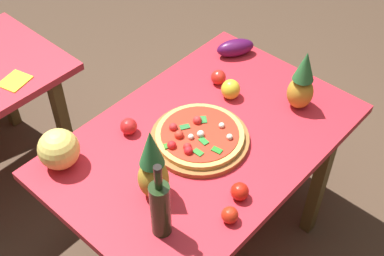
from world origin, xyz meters
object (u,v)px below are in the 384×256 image
Objects in this scene: pizza at (199,136)px; pineapple_left at (152,168)px; eggplant at (235,48)px; pizza_board at (200,139)px; wine_bottle at (160,208)px; bell_pepper at (231,89)px; pineapple_right at (302,83)px; tomato_near_board at (218,77)px; display_table at (204,150)px; napkin_folded at (15,81)px; tomato_by_bottle at (129,126)px; tomato_at_corner at (240,191)px; tomato_beside_pepper at (230,215)px; melon at (59,149)px.

pizza is 0.35m from pineapple_left.
pizza_board is at bearing -154.55° from eggplant.
wine_bottle is 0.82m from bell_pepper.
pineapple_left is at bearing -171.07° from pizza_board.
bell_pepper is at bearing -145.14° from eggplant.
pineapple_left is (-0.33, -0.05, 0.12)m from pizza.
pizza is 0.53m from pineapple_right.
tomato_near_board is at bearing -160.46° from eggplant.
pizza reaches higher than display_table.
pineapple_right reaches higher than napkin_folded.
tomato_by_bottle is 0.70m from napkin_folded.
bell_pepper is 0.34m from eggplant.
pineapple_right is at bearing 12.09° from tomato_at_corner.
tomato_at_corner is at bearing -140.28° from eggplant.
pineapple_right is 4.07× the size of tomato_by_bottle.
tomato_at_corner is (0.11, 0.04, 0.00)m from tomato_beside_pepper.
tomato_near_board is (0.33, 0.19, 0.12)m from display_table.
tomato_near_board reaches higher than tomato_beside_pepper.
melon is at bearing 144.31° from pizza_board.
tomato_beside_pepper is 0.90× the size of tomato_near_board.
wine_bottle is 0.28m from tomato_beside_pepper.
tomato_at_corner is at bearing -133.23° from tomato_near_board.
tomato_near_board is 0.71m from tomato_at_corner.
pizza is at bearing -151.56° from tomato_near_board.
pizza is 1.11× the size of pineapple_left.
display_table is 0.10m from pizza_board.
bell_pepper is at bearing -53.99° from napkin_folded.
bell_pepper reaches higher than display_table.
pizza_board reaches higher than napkin_folded.
tomato_beside_pepper is (-0.27, -0.36, 0.11)m from display_table.
melon is 2.29× the size of tomato_by_bottle.
pizza_board is 1.12× the size of pizza.
tomato_at_corner is at bearing -167.91° from pineapple_right.
wine_bottle is at bearing -119.89° from tomato_by_bottle.
pizza is at bearing -58.60° from tomato_by_bottle.
tomato_by_bottle is 1.04× the size of tomato_at_corner.
pineapple_right is 0.80m from tomato_by_bottle.
tomato_at_corner reaches higher than display_table.
pizza is at bearing 9.42° from pineapple_left.
tomato_near_board is 1.01m from napkin_folded.
bell_pepper is at bearing 38.81° from tomato_beside_pepper.
display_table is 0.54m from pineapple_right.
wine_bottle reaches higher than pizza.
pizza_board is at bearing 56.38° from tomato_beside_pepper.
display_table is 18.88× the size of tomato_at_corner.
wine_bottle reaches higher than tomato_beside_pepper.
tomato_at_corner is at bearing -111.75° from pizza_board.
melon reaches higher than tomato_at_corner.
pizza_board is at bearing -35.69° from melon.
pineapple_right is at bearing -28.88° from melon.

